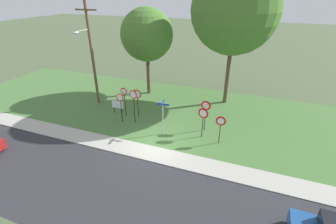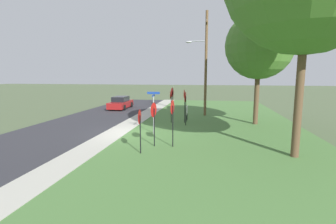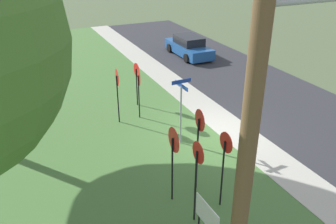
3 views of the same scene
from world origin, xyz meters
name	(u,v)px [view 3 (image 3 of 3)]	position (x,y,z in m)	size (l,w,h in m)	color
ground_plane	(216,133)	(0.00, 0.00, 0.00)	(160.00, 160.00, 0.00)	#4C5B3D
road_asphalt	(302,112)	(0.00, -4.80, 0.01)	(44.00, 6.40, 0.01)	#2D2D33
sidewalk_strip	(232,129)	(0.00, -0.80, 0.03)	(44.00, 1.60, 0.06)	#ADAA9E
grass_median	(75,167)	(0.00, 6.00, 0.02)	(44.00, 12.00, 0.04)	#477038
stop_sign_near_left	(197,166)	(-4.22, 3.33, 1.91)	(0.63, 0.10, 2.62)	black
stop_sign_near_right	(225,155)	(-3.97, 2.29, 1.85)	(0.63, 0.09, 2.54)	black
stop_sign_far_left	(199,133)	(-2.94, 2.57, 2.10)	(0.69, 0.12, 2.86)	black
stop_sign_far_center	(173,149)	(-3.12, 3.52, 1.90)	(0.78, 0.11, 2.55)	black
yield_sign_near_left	(137,74)	(4.04, 2.02, 1.63)	(0.71, 0.11, 2.15)	black
yield_sign_near_right	(118,83)	(2.67, 3.41, 1.91)	(0.76, 0.13, 2.50)	black
yield_sign_far_left	(139,82)	(2.71, 2.41, 1.80)	(0.77, 0.17, 2.36)	black
street_name_post	(181,106)	(-0.12, 1.76, 1.67)	(0.96, 0.82, 2.72)	#9EA0A8
utility_pole	(255,143)	(-8.11, 4.77, 5.12)	(2.10, 2.01, 9.48)	brown
notice_board	(207,217)	(-5.06, 3.47, 0.87)	(1.10, 0.06, 1.25)	black
parked_sedan_distant	(189,47)	(10.42, -4.15, 0.64)	(4.36, 1.90, 1.39)	#1E4C8C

